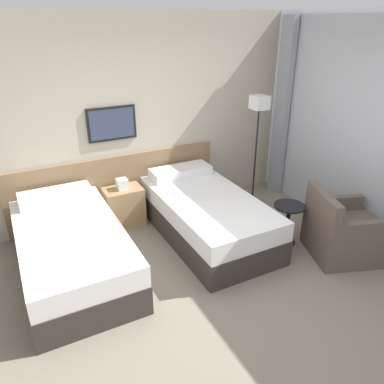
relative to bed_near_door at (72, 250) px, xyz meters
name	(u,v)px	position (x,y,z in m)	size (l,w,h in m)	color
ground_plane	(228,298)	(1.30, -1.17, -0.29)	(16.00, 16.00, 0.00)	slate
wall_headboard	(142,124)	(1.27, 1.07, 1.01)	(10.00, 0.10, 2.70)	#B7AD99
bed_near_door	(72,250)	(0.00, 0.00, 0.00)	(1.07, 2.03, 0.69)	#332D28
bed_near_window	(207,215)	(1.70, 0.00, 0.00)	(1.07, 2.03, 0.69)	#332D28
nightstand	(124,206)	(0.85, 0.78, -0.01)	(0.51, 0.36, 0.67)	#9E7A51
floor_lamp	(258,119)	(2.76, 0.46, 1.04)	(0.24, 0.24, 1.65)	black
side_table	(288,217)	(2.51, -0.63, 0.08)	(0.38, 0.38, 0.53)	black
armchair	(343,234)	(2.93, -1.13, -0.01)	(0.99, 0.95, 0.83)	brown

